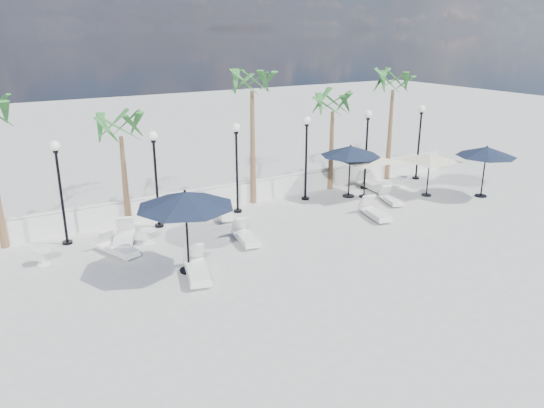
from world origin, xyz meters
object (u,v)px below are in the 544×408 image
parasol_navy_mid (350,151)px  parasol_navy_right (486,152)px  lounger_4 (375,212)px  lounger_7 (391,199)px  parasol_cream_sq_a (366,154)px  parasol_cream_sq_b (430,154)px  lounger_2 (223,212)px  lounger_3 (197,269)px  lounger_5 (246,236)px  lounger_0 (117,248)px  lounger_1 (123,238)px  lounger_6 (372,184)px  parasol_navy_left (185,200)px

parasol_navy_mid → parasol_navy_right: size_ratio=1.02×
lounger_4 → lounger_7: 2.24m
parasol_cream_sq_a → parasol_cream_sq_b: size_ratio=1.05×
lounger_2 → lounger_4: 6.33m
parasol_navy_mid → parasol_cream_sq_b: parasol_navy_mid is taller
lounger_3 → lounger_4: size_ratio=1.09×
lounger_2 → lounger_5: lounger_5 is taller
parasol_cream_sq_b → lounger_7: bearing=-180.0°
parasol_cream_sq_a → lounger_0: bearing=-176.1°
parasol_cream_sq_b → lounger_1: bearing=174.9°
lounger_2 → parasol_navy_mid: parasol_navy_mid is taller
lounger_4 → parasol_cream_sq_b: (4.18, 1.15, 1.76)m
lounger_7 → lounger_1: bearing=-169.2°
parasol_navy_right → lounger_0: bearing=173.3°
lounger_4 → lounger_6: (2.65, 3.29, 0.02)m
lounger_7 → parasol_navy_mid: parasol_navy_mid is taller
lounger_4 → parasol_cream_sq_b: parasol_cream_sq_b is taller
lounger_4 → parasol_navy_right: parasol_navy_right is taller
lounger_0 → lounger_2: (4.84, 1.59, -0.00)m
lounger_0 → parasol_navy_right: 16.76m
parasol_navy_left → parasol_cream_sq_a: parasol_navy_left is taller
lounger_5 → parasol_navy_right: bearing=6.7°
lounger_5 → parasol_cream_sq_a: 7.87m
parasol_cream_sq_b → parasol_navy_left: bearing=-171.0°
lounger_2 → lounger_5: 2.93m
lounger_3 → parasol_cream_sq_a: bearing=36.6°
parasol_navy_mid → parasol_cream_sq_a: (0.59, -0.41, -0.13)m
lounger_6 → parasol_cream_sq_a: size_ratio=0.47×
lounger_0 → parasol_cream_sq_a: (11.74, 0.79, 1.82)m
lounger_0 → parasol_navy_left: bearing=-78.5°
lounger_1 → parasol_navy_left: (1.21, -3.27, 2.18)m
lounger_2 → lounger_7: (7.33, -2.13, -0.02)m
lounger_2 → parasol_navy_right: 12.36m
lounger_3 → lounger_7: size_ratio=1.29×
lounger_2 → parasol_navy_left: parasol_navy_left is taller
lounger_0 → parasol_cream_sq_b: 14.55m
lounger_6 → parasol_navy_mid: (-1.76, -0.39, 1.92)m
lounger_2 → lounger_5: size_ratio=0.99×
lounger_3 → parasol_cream_sq_b: 13.10m
lounger_7 → lounger_5: bearing=-157.5°
lounger_0 → lounger_4: bearing=-30.3°
lounger_4 → parasol_navy_mid: (0.89, 2.90, 1.94)m
lounger_2 → lounger_6: 8.07m
lounger_6 → parasol_cream_sq_b: parasol_cream_sq_b is taller
parasol_navy_left → parasol_navy_mid: size_ratio=1.13×
parasol_navy_mid → parasol_cream_sq_b: (3.28, -1.74, -0.18)m
lounger_3 → parasol_cream_sq_b: size_ratio=0.51×
lounger_1 → parasol_cream_sq_a: (11.32, 0.08, 1.79)m
lounger_5 → parasol_navy_mid: (6.78, 2.51, 1.95)m
lounger_7 → parasol_cream_sq_b: parasol_cream_sq_b is taller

